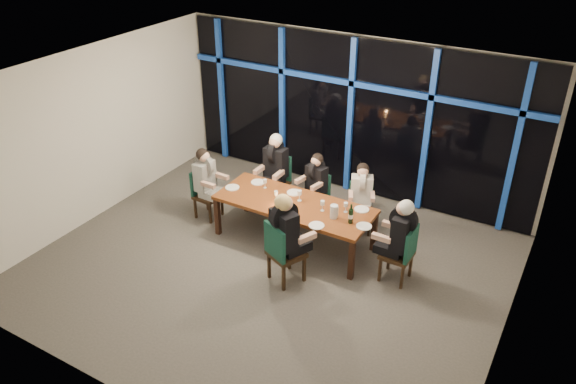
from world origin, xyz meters
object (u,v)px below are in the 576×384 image
at_px(chair_far_mid, 317,193).
at_px(diner_near_mid, 286,225).
at_px(chair_far_right, 360,204).
at_px(dining_table, 294,206).
at_px(diner_end_left, 206,174).
at_px(diner_far_left, 275,161).
at_px(diner_end_right, 400,229).
at_px(chair_end_left, 204,191).
at_px(water_pitcher, 334,212).
at_px(wine_bottle, 351,216).
at_px(diner_far_mid, 315,177).
at_px(chair_end_right, 403,252).
at_px(chair_far_left, 277,178).
at_px(diner_far_right, 362,188).
at_px(chair_near_mid, 282,250).

height_order(chair_far_mid, diner_near_mid, diner_near_mid).
bearing_deg(chair_far_right, diner_near_mid, -125.25).
height_order(dining_table, diner_end_left, diner_end_left).
relative_size(diner_far_left, diner_end_right, 1.02).
height_order(chair_end_left, diner_end_left, diner_end_left).
bearing_deg(diner_near_mid, chair_far_mid, -52.54).
bearing_deg(water_pitcher, diner_near_mid, -108.22).
distance_m(diner_far_left, wine_bottle, 2.14).
height_order(diner_far_mid, wine_bottle, diner_far_mid).
bearing_deg(chair_end_right, chair_far_mid, -116.12).
distance_m(dining_table, chair_far_right, 1.23).
height_order(diner_end_right, diner_near_mid, diner_near_mid).
xyz_separation_m(chair_far_right, diner_far_left, (-1.66, -0.08, 0.45)).
bearing_deg(chair_far_left, chair_far_right, -0.25).
relative_size(chair_end_right, diner_far_right, 1.13).
height_order(chair_far_left, diner_far_mid, diner_far_mid).
bearing_deg(chair_far_mid, chair_end_right, -16.12).
height_order(chair_near_mid, wine_bottle, wine_bottle).
xyz_separation_m(chair_near_mid, diner_end_left, (-2.09, 0.96, 0.30)).
bearing_deg(diner_end_left, chair_end_left, 90.00).
xyz_separation_m(chair_end_left, chair_end_right, (3.70, -0.04, 0.02)).
distance_m(chair_end_right, diner_far_right, 1.50).
height_order(chair_end_right, water_pitcher, water_pitcher).
bearing_deg(diner_end_right, diner_far_left, -108.03).
bearing_deg(diner_end_left, chair_end_right, -88.49).
height_order(chair_near_mid, diner_far_left, diner_far_left).
height_order(chair_far_right, diner_far_mid, diner_far_mid).
bearing_deg(chair_far_right, chair_far_left, 155.84).
relative_size(chair_far_right, chair_end_right, 0.91).
bearing_deg(diner_end_right, dining_table, -91.85).
relative_size(chair_far_right, chair_end_left, 0.95).
relative_size(chair_near_mid, diner_near_mid, 1.03).
height_order(diner_end_right, wine_bottle, diner_end_right).
relative_size(chair_far_right, diner_far_right, 1.03).
distance_m(chair_far_mid, diner_near_mid, 1.97).
bearing_deg(chair_far_left, water_pitcher, -32.09).
bearing_deg(chair_far_right, diner_far_mid, 162.42).
xyz_separation_m(diner_far_left, diner_far_mid, (0.83, -0.02, -0.11)).
bearing_deg(diner_far_right, wine_bottle, -100.32).
bearing_deg(chair_end_left, diner_end_right, -88.50).
xyz_separation_m(diner_end_right, wine_bottle, (-0.79, 0.01, -0.03)).
distance_m(chair_end_right, wine_bottle, 0.93).
bearing_deg(diner_end_left, diner_near_mid, -110.34).
xyz_separation_m(diner_far_left, diner_end_right, (2.71, -0.96, -0.02)).
height_order(chair_end_right, diner_end_right, diner_end_right).
xyz_separation_m(dining_table, water_pitcher, (0.75, -0.09, 0.18)).
relative_size(chair_far_mid, diner_far_right, 1.02).
xyz_separation_m(chair_end_right, diner_far_right, (-1.10, 0.97, 0.30)).
relative_size(chair_near_mid, diner_far_right, 1.21).
bearing_deg(diner_far_left, diner_near_mid, -54.52).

